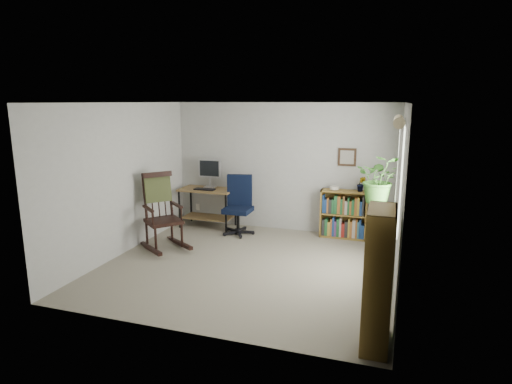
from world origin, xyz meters
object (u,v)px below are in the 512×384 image
(desk, at_px, (208,208))
(rocking_chair, at_px, (163,211))
(office_chair, at_px, (238,205))
(low_bookshelf, at_px, (344,214))
(tall_bookshelf, at_px, (378,279))

(desk, height_order, rocking_chair, rocking_chair)
(desk, distance_m, office_chair, 0.81)
(desk, height_order, low_bookshelf, low_bookshelf)
(tall_bookshelf, bearing_deg, office_chair, 130.74)
(rocking_chair, bearing_deg, low_bookshelf, -20.89)
(rocking_chair, relative_size, tall_bookshelf, 0.91)
(rocking_chair, distance_m, tall_bookshelf, 3.99)
(low_bookshelf, relative_size, tall_bookshelf, 0.61)
(desk, height_order, office_chair, office_chair)
(rocking_chair, bearing_deg, office_chair, 1.48)
(office_chair, xyz_separation_m, tall_bookshelf, (2.60, -3.02, 0.16))
(desk, bearing_deg, tall_bookshelf, -44.67)
(office_chair, distance_m, low_bookshelf, 1.92)
(office_chair, xyz_separation_m, rocking_chair, (-0.90, -1.11, 0.09))
(desk, xyz_separation_m, rocking_chair, (-0.16, -1.39, 0.27))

